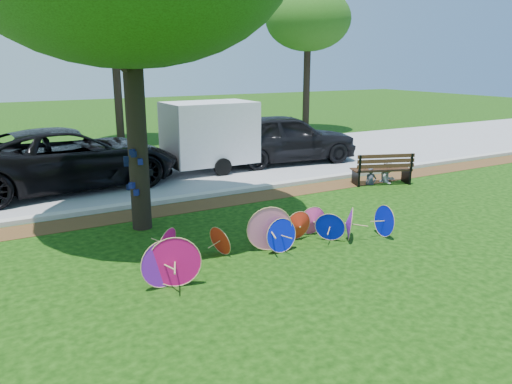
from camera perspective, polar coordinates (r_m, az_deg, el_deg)
ground at (r=9.56m, az=3.30°, el=-8.28°), size 90.00×90.00×0.00m
mulch_strip at (r=13.34m, az=-7.16°, el=-1.60°), size 90.00×1.00×0.01m
curb at (r=13.95m, az=-8.26°, el=-0.67°), size 90.00×0.30×0.12m
street at (r=17.80m, az=-13.12°, el=2.27°), size 90.00×8.00×0.01m
parasol_pile at (r=9.81m, az=0.33°, el=-5.23°), size 5.65×1.66×0.95m
black_van at (r=15.99m, az=-20.61°, el=3.62°), size 6.79×3.61×1.82m
dark_pickup at (r=18.85m, az=3.25°, el=6.17°), size 5.70×2.88×1.86m
cargo_trailer at (r=17.41m, az=-5.27°, el=6.79°), size 3.00×1.92×2.68m
park_bench at (r=16.05m, az=14.10°, el=2.64°), size 2.01×1.30×0.98m
person_left at (r=15.85m, az=13.06°, el=2.63°), size 0.43×0.34×1.02m
person_right at (r=16.29m, az=14.92°, el=3.34°), size 0.68×0.56×1.30m
bg_trees at (r=23.78m, az=-12.82°, el=19.31°), size 20.31×5.39×7.40m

